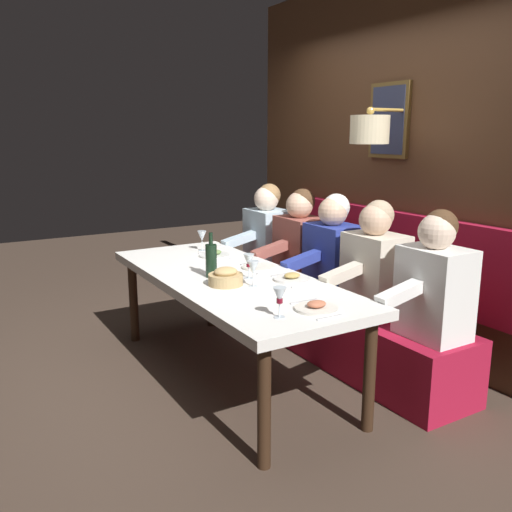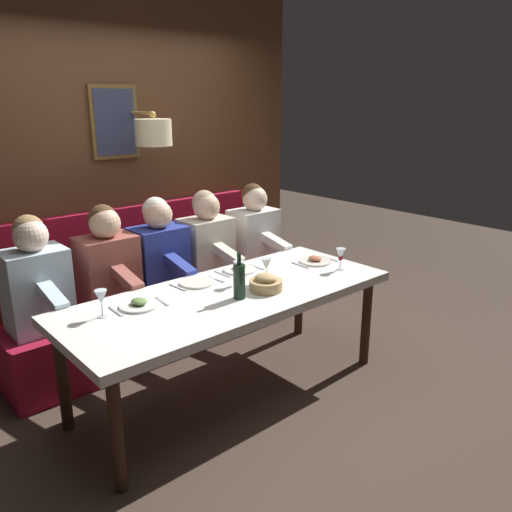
% 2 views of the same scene
% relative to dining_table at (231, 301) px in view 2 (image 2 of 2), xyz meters
% --- Properties ---
extents(ground_plane, '(12.00, 12.00, 0.00)m').
position_rel_dining_table_xyz_m(ground_plane, '(0.00, 0.00, -0.67)').
color(ground_plane, '#423328').
extents(dining_table, '(0.90, 2.23, 0.74)m').
position_rel_dining_table_xyz_m(dining_table, '(0.00, 0.00, 0.00)').
color(dining_table, silver).
rests_on(dining_table, ground_plane).
extents(banquette_bench, '(0.52, 2.43, 0.45)m').
position_rel_dining_table_xyz_m(banquette_bench, '(0.89, 0.00, -0.45)').
color(banquette_bench, maroon).
rests_on(banquette_bench, ground_plane).
extents(back_wall_panel, '(0.59, 3.63, 2.90)m').
position_rel_dining_table_xyz_m(back_wall_panel, '(1.46, -0.00, 0.70)').
color(back_wall_panel, '#51331E').
rests_on(back_wall_panel, ground_plane).
extents(diner_nearest, '(0.60, 0.40, 0.79)m').
position_rel_dining_table_xyz_m(diner_nearest, '(0.88, -0.97, 0.14)').
color(diner_nearest, white).
rests_on(diner_nearest, banquette_bench).
extents(diner_near, '(0.60, 0.40, 0.79)m').
position_rel_dining_table_xyz_m(diner_near, '(0.88, -0.45, 0.14)').
color(diner_near, beige).
rests_on(diner_near, banquette_bench).
extents(diner_middle, '(0.60, 0.40, 0.79)m').
position_rel_dining_table_xyz_m(diner_middle, '(0.88, -0.00, 0.14)').
color(diner_middle, '#283893').
rests_on(diner_middle, banquette_bench).
extents(diner_far, '(0.60, 0.40, 0.79)m').
position_rel_dining_table_xyz_m(diner_far, '(0.88, 0.43, 0.14)').
color(diner_far, '#934C42').
rests_on(diner_far, banquette_bench).
extents(diner_farthest, '(0.60, 0.40, 0.79)m').
position_rel_dining_table_xyz_m(diner_farthest, '(0.88, 0.93, 0.14)').
color(diner_farthest, silver).
rests_on(diner_farthest, banquette_bench).
extents(place_setting_0, '(0.24, 0.32, 0.01)m').
position_rel_dining_table_xyz_m(place_setting_0, '(0.27, 0.07, 0.07)').
color(place_setting_0, silver).
rests_on(place_setting_0, dining_table).
extents(place_setting_1, '(0.24, 0.31, 0.05)m').
position_rel_dining_table_xyz_m(place_setting_1, '(0.06, -0.88, 0.08)').
color(place_setting_1, silver).
rests_on(place_setting_1, dining_table).
extents(place_setting_2, '(0.24, 0.32, 0.05)m').
position_rel_dining_table_xyz_m(place_setting_2, '(0.17, 0.57, 0.08)').
color(place_setting_2, silver).
rests_on(place_setting_2, dining_table).
extents(place_setting_3, '(0.24, 0.31, 0.05)m').
position_rel_dining_table_xyz_m(place_setting_3, '(0.29, -0.32, 0.08)').
color(place_setting_3, silver).
rests_on(place_setting_3, dining_table).
extents(wine_glass_0, '(0.07, 0.07, 0.16)m').
position_rel_dining_table_xyz_m(wine_glass_0, '(0.00, -0.32, 0.18)').
color(wine_glass_0, silver).
rests_on(wine_glass_0, dining_table).
extents(wine_glass_1, '(0.07, 0.07, 0.16)m').
position_rel_dining_table_xyz_m(wine_glass_1, '(0.18, 0.80, 0.18)').
color(wine_glass_1, silver).
rests_on(wine_glass_1, dining_table).
extents(wine_glass_2, '(0.07, 0.07, 0.16)m').
position_rel_dining_table_xyz_m(wine_glass_2, '(0.07, -0.13, 0.18)').
color(wine_glass_2, silver).
rests_on(wine_glass_2, dining_table).
extents(wine_glass_3, '(0.07, 0.07, 0.16)m').
position_rel_dining_table_xyz_m(wine_glass_3, '(-0.18, -0.89, 0.18)').
color(wine_glass_3, silver).
rests_on(wine_glass_3, dining_table).
extents(wine_bottle, '(0.08, 0.08, 0.30)m').
position_rel_dining_table_xyz_m(wine_bottle, '(-0.12, 0.03, 0.18)').
color(wine_bottle, black).
rests_on(wine_bottle, dining_table).
extents(bread_bowl, '(0.22, 0.22, 0.12)m').
position_rel_dining_table_xyz_m(bread_bowl, '(-0.13, -0.19, 0.12)').
color(bread_bowl, tan).
rests_on(bread_bowl, dining_table).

